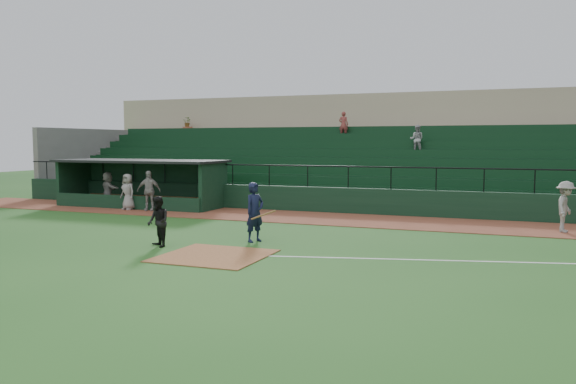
% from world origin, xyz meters
% --- Properties ---
extents(ground, '(90.00, 90.00, 0.00)m').
position_xyz_m(ground, '(0.00, 0.00, 0.00)').
color(ground, '#204F19').
rests_on(ground, ground).
extents(warning_track, '(40.00, 4.00, 0.03)m').
position_xyz_m(warning_track, '(0.00, 8.00, 0.01)').
color(warning_track, brown).
rests_on(warning_track, ground).
extents(home_plate_dirt, '(3.00, 3.00, 0.03)m').
position_xyz_m(home_plate_dirt, '(0.00, -1.00, 0.01)').
color(home_plate_dirt, brown).
rests_on(home_plate_dirt, ground).
extents(foul_line, '(17.49, 4.44, 0.01)m').
position_xyz_m(foul_line, '(8.00, 1.20, 0.01)').
color(foul_line, white).
rests_on(foul_line, ground).
extents(stadium_structure, '(38.00, 13.08, 6.40)m').
position_xyz_m(stadium_structure, '(-0.00, 16.46, 2.30)').
color(stadium_structure, black).
rests_on(stadium_structure, ground).
extents(dugout, '(8.90, 3.20, 2.42)m').
position_xyz_m(dugout, '(-9.75, 9.56, 1.33)').
color(dugout, black).
rests_on(dugout, ground).
extents(batter_at_plate, '(1.16, 0.86, 2.00)m').
position_xyz_m(batter_at_plate, '(0.10, 1.66, 1.00)').
color(batter_at_plate, black).
rests_on(batter_at_plate, ground).
extents(umpire, '(0.99, 0.95, 1.62)m').
position_xyz_m(umpire, '(-2.38, -0.30, 0.81)').
color(umpire, black).
rests_on(umpire, ground).
extents(runner, '(0.98, 1.35, 1.88)m').
position_xyz_m(runner, '(9.96, 7.47, 0.97)').
color(runner, gray).
rests_on(runner, warning_track).
extents(dugout_player_a, '(1.22, 0.83, 1.93)m').
position_xyz_m(dugout_player_a, '(-8.18, 7.55, 1.00)').
color(dugout_player_a, '#9D9793').
rests_on(dugout_player_a, warning_track).
extents(dugout_player_b, '(0.97, 0.75, 1.76)m').
position_xyz_m(dugout_player_b, '(-9.40, 7.55, 0.91)').
color(dugout_player_b, gray).
rests_on(dugout_player_b, warning_track).
extents(dugout_player_c, '(1.69, 1.25, 1.77)m').
position_xyz_m(dugout_player_c, '(-11.42, 8.60, 0.91)').
color(dugout_player_c, '#A29D98').
rests_on(dugout_player_c, warning_track).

